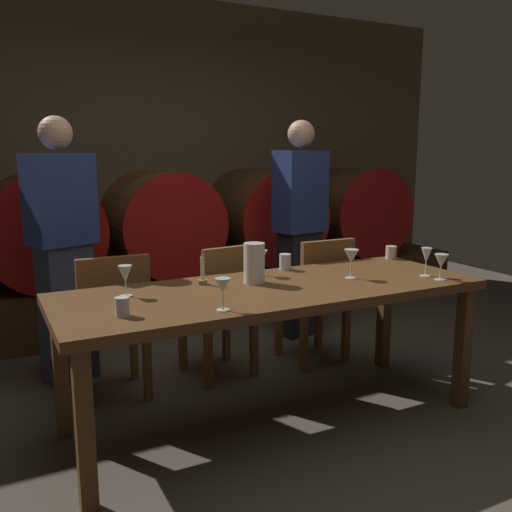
% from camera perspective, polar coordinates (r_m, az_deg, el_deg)
% --- Properties ---
extents(ground_plane, '(8.40, 8.40, 0.00)m').
position_cam_1_polar(ground_plane, '(3.04, 4.01, -17.59)').
color(ground_plane, '#4C443A').
extents(back_wall, '(6.46, 0.24, 2.81)m').
position_cam_1_polar(back_wall, '(5.25, -11.77, 10.10)').
color(back_wall, brown).
rests_on(back_wall, ground).
extents(barrel_shelf, '(5.82, 0.90, 0.43)m').
position_cam_1_polar(barrel_shelf, '(4.88, -9.53, -3.96)').
color(barrel_shelf, '#4C2D16').
rests_on(barrel_shelf, ground).
extents(wine_barrel_left, '(0.86, 0.95, 0.86)m').
position_cam_1_polar(wine_barrel_left, '(4.57, -21.52, 2.67)').
color(wine_barrel_left, brown).
rests_on(wine_barrel_left, barrel_shelf).
extents(wine_barrel_center, '(0.86, 0.95, 0.86)m').
position_cam_1_polar(wine_barrel_center, '(4.76, -9.97, 3.54)').
color(wine_barrel_center, brown).
rests_on(wine_barrel_center, barrel_shelf).
extents(wine_barrel_right, '(0.86, 0.95, 0.86)m').
position_cam_1_polar(wine_barrel_right, '(5.13, 0.71, 4.21)').
color(wine_barrel_right, '#513319').
rests_on(wine_barrel_right, barrel_shelf).
extents(wine_barrel_far_right, '(0.86, 0.95, 0.86)m').
position_cam_1_polar(wine_barrel_far_right, '(5.65, 9.53, 4.66)').
color(wine_barrel_far_right, '#513319').
rests_on(wine_barrel_far_right, barrel_shelf).
extents(dining_table, '(2.24, 0.80, 0.75)m').
position_cam_1_polar(dining_table, '(2.89, 1.83, -4.64)').
color(dining_table, brown).
rests_on(dining_table, ground).
extents(chair_left, '(0.41, 0.41, 0.88)m').
position_cam_1_polar(chair_left, '(3.29, -14.71, -6.48)').
color(chair_left, brown).
rests_on(chair_left, ground).
extents(chair_center, '(0.45, 0.45, 0.88)m').
position_cam_1_polar(chair_center, '(3.50, -3.43, -5.10)').
color(chair_center, brown).
rests_on(chair_center, ground).
extents(chair_right, '(0.40, 0.40, 0.88)m').
position_cam_1_polar(chair_right, '(3.76, 6.49, -4.03)').
color(chair_right, brown).
rests_on(chair_right, ground).
extents(guest_left, '(0.44, 0.36, 1.66)m').
position_cam_1_polar(guest_left, '(3.59, -19.42, 0.57)').
color(guest_left, '#33384C').
rests_on(guest_left, ground).
extents(guest_right, '(0.41, 0.30, 1.68)m').
position_cam_1_polar(guest_right, '(4.29, 4.57, 2.94)').
color(guest_right, black).
rests_on(guest_right, ground).
extents(candle_center, '(0.05, 0.05, 0.17)m').
position_cam_1_polar(candle_center, '(2.92, -5.60, -2.10)').
color(candle_center, olive).
rests_on(candle_center, dining_table).
extents(pitcher, '(0.11, 0.11, 0.22)m').
position_cam_1_polar(pitcher, '(2.92, -0.19, -0.75)').
color(pitcher, white).
rests_on(pitcher, dining_table).
extents(wine_glass_far_left, '(0.07, 0.07, 0.15)m').
position_cam_1_polar(wine_glass_far_left, '(2.73, -13.44, -1.92)').
color(wine_glass_far_left, silver).
rests_on(wine_glass_far_left, dining_table).
extents(wine_glass_left, '(0.07, 0.07, 0.15)m').
position_cam_1_polar(wine_glass_left, '(2.42, -3.48, -3.19)').
color(wine_glass_left, silver).
rests_on(wine_glass_left, dining_table).
extents(wine_glass_center_left, '(0.08, 0.08, 0.15)m').
position_cam_1_polar(wine_glass_center_left, '(3.11, 0.47, -0.11)').
color(wine_glass_center_left, white).
rests_on(wine_glass_center_left, dining_table).
extents(wine_glass_center_right, '(0.08, 0.08, 0.16)m').
position_cam_1_polar(wine_glass_center_right, '(3.08, 9.88, -0.10)').
color(wine_glass_center_right, white).
rests_on(wine_glass_center_right, dining_table).
extents(wine_glass_right, '(0.06, 0.06, 0.16)m').
position_cam_1_polar(wine_glass_right, '(3.23, 17.29, -0.04)').
color(wine_glass_right, white).
rests_on(wine_glass_right, dining_table).
extents(wine_glass_far_right, '(0.08, 0.08, 0.14)m').
position_cam_1_polar(wine_glass_far_right, '(3.16, 18.71, -0.56)').
color(wine_glass_far_right, silver).
rests_on(wine_glass_far_right, dining_table).
extents(cup_left, '(0.06, 0.06, 0.08)m').
position_cam_1_polar(cup_left, '(2.42, -13.73, -5.15)').
color(cup_left, silver).
rests_on(cup_left, dining_table).
extents(cup_center, '(0.07, 0.07, 0.10)m').
position_cam_1_polar(cup_center, '(3.27, 3.05, -0.62)').
color(cup_center, silver).
rests_on(cup_center, dining_table).
extents(cup_right, '(0.07, 0.07, 0.08)m').
position_cam_1_polar(cup_right, '(3.72, 13.87, 0.37)').
color(cup_right, beige).
rests_on(cup_right, dining_table).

